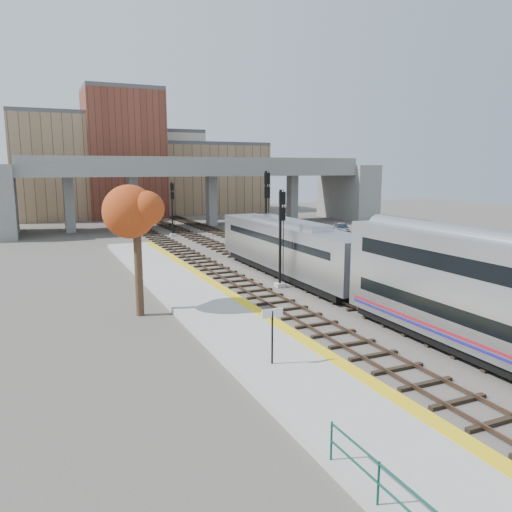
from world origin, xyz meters
name	(u,v)px	position (x,y,z in m)	size (l,w,h in m)	color
ground	(357,314)	(0.00, 0.00, 0.00)	(160.00, 160.00, 0.00)	#47423D
platform	(238,327)	(-7.25, 0.00, 0.17)	(4.50, 60.00, 0.35)	#9E9E99
yellow_strip	(272,319)	(-5.35, 0.00, 0.35)	(0.70, 60.00, 0.01)	yellow
tracks	(274,270)	(0.93, 12.50, 0.08)	(10.70, 95.00, 0.25)	black
overpass	(197,184)	(4.92, 45.00, 5.81)	(54.00, 12.00, 9.50)	slate
buildings_far	(139,169)	(1.26, 66.57, 7.88)	(43.00, 21.00, 20.60)	#9E7B5B
parking_lot	(315,237)	(14.00, 28.00, 0.02)	(14.00, 18.00, 0.04)	black
locomotive	(289,247)	(1.00, 10.18, 2.28)	(3.02, 19.05, 4.10)	#A8AAB2
signal_mast_near	(281,241)	(-1.10, 7.38, 3.24)	(0.60, 0.64, 6.68)	#9E9E99
signal_mast_mid	(266,214)	(3.00, 18.37, 4.02)	(0.60, 0.64, 7.83)	#9E9E99
signal_mast_far	(172,211)	(-1.10, 35.80, 3.06)	(0.60, 0.64, 6.42)	#9E9E99
station_sign	(272,325)	(-7.91, -5.33, 1.98)	(0.90, 0.08, 2.27)	black
tree	(136,202)	(-11.19, 4.72, 6.28)	(3.60, 3.60, 8.47)	#382619
car_a	(311,239)	(10.50, 23.01, 0.70)	(1.56, 3.88, 1.32)	#99999E
car_b	(308,233)	(12.39, 27.02, 0.71)	(1.42, 4.06, 1.34)	#99999E
car_c	(342,229)	(18.32, 28.99, 0.69)	(1.82, 4.49, 1.30)	#99999E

